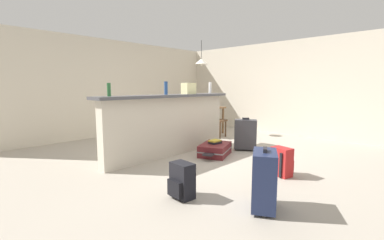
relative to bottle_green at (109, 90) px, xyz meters
name	(u,v)px	position (x,y,z in m)	size (l,w,h in m)	color
ground_plane	(205,153)	(1.82, -0.38, -1.28)	(13.00, 13.00, 0.05)	#ADA393
wall_back	(121,88)	(1.82, 2.67, 0.00)	(6.60, 0.10, 2.50)	beige
wall_right	(267,88)	(4.87, -0.08, 0.00)	(0.10, 6.00, 2.50)	beige
partition_half_wall	(170,126)	(1.20, -0.03, -0.70)	(2.80, 0.20, 1.10)	beige
bar_countertop	(169,96)	(1.20, -0.03, -0.13)	(2.96, 0.40, 0.05)	#4C4C51
bottle_green	(109,90)	(0.00, 0.00, 0.00)	(0.06, 0.06, 0.21)	#2D6B38
bottle_blue	(166,88)	(1.16, 0.02, 0.02)	(0.07, 0.07, 0.24)	#284C89
bottle_white	(210,88)	(2.49, 0.06, 0.02)	(0.06, 0.06, 0.25)	silver
grocery_bag	(189,88)	(1.71, -0.03, 0.01)	(0.26, 0.18, 0.22)	beige
dining_table	(202,111)	(3.27, 0.98, -0.61)	(1.10, 0.80, 0.74)	brown
dining_chair_near_partition	(215,117)	(3.21, 0.50, -0.74)	(0.47, 0.47, 0.93)	#4C331E
pendant_lamp	(201,61)	(3.24, 1.00, 0.70)	(0.34, 0.34, 0.66)	black
suitcase_flat_maroon	(215,149)	(1.78, -0.66, -1.14)	(0.89, 0.71, 0.22)	maroon
suitcase_upright_charcoal	(245,134)	(2.53, -0.86, -0.92)	(0.44, 0.50, 0.67)	#38383D
backpack_black	(182,181)	(0.01, -1.59, -1.05)	(0.27, 0.29, 0.42)	black
backpack_red	(282,162)	(1.56, -2.09, -1.05)	(0.29, 0.32, 0.42)	red
suitcase_upright_navy	(264,179)	(0.40, -2.43, -0.92)	(0.50, 0.42, 0.67)	#1E284C
book_stack	(215,142)	(1.80, -0.65, -1.00)	(0.23, 0.18, 0.06)	black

